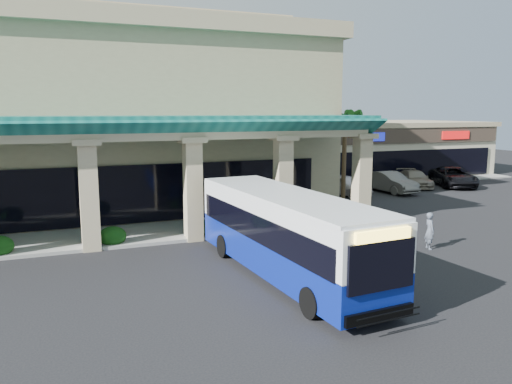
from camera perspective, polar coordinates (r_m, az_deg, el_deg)
name	(u,v)px	position (r m, az deg, el deg)	size (l,w,h in m)	color
ground	(303,265)	(19.64, 5.43, -8.25)	(110.00, 110.00, 0.00)	black
main_building	(66,115)	(32.66, -20.85, 8.26)	(30.80, 14.80, 11.35)	tan
arcade	(74,180)	(23.65, -20.04, 1.29)	(30.00, 6.20, 5.70)	#0F5D57
strip_mall	(358,148)	(48.70, 11.54, 5.00)	(22.50, 12.50, 4.90)	beige
palm_0	(344,152)	(32.61, 10.06, 4.54)	(2.40, 2.40, 6.60)	#164C14
palm_1	(334,154)	(35.72, 8.88, 4.33)	(2.40, 2.40, 5.80)	#164C14
broadleaf_tree	(279,156)	(39.27, 2.63, 4.14)	(2.60, 2.60, 4.81)	#0E330B
transit_bus	(286,235)	(17.84, 3.45, -4.98)	(2.52, 10.82, 3.02)	navy
pedestrian	(430,231)	(22.75, 19.23, -4.21)	(0.59, 0.38, 1.61)	#505967
car_silver	(344,185)	(35.82, 9.99, 0.83)	(1.74, 4.32, 1.47)	silver
car_white	(390,182)	(37.75, 15.06, 1.10)	(1.60, 4.58, 1.51)	#625F59
car_red	(414,179)	(41.00, 17.66, 1.46)	(1.82, 4.47, 1.30)	gray
car_gray	(453,177)	(42.37, 21.61, 1.63)	(2.53, 5.49, 1.52)	black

